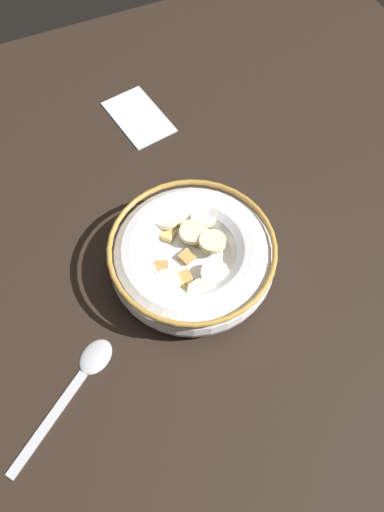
{
  "coord_description": "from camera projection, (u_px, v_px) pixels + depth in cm",
  "views": [
    {
      "loc": [
        26.51,
        -11.66,
        52.95
      ],
      "look_at": [
        0.0,
        0.0,
        3.0
      ],
      "focal_mm": 36.5,
      "sensor_mm": 36.0,
      "label": 1
    }
  ],
  "objects": [
    {
      "name": "ground_plane",
      "position": [
        192.0,
        273.0,
        0.61
      ],
      "size": [
        96.29,
        96.29,
        2.0
      ],
      "primitive_type": "cube",
      "color": "black"
    },
    {
      "name": "cereal_bowl",
      "position": [
        192.0,
        257.0,
        0.58
      ],
      "size": [
        18.56,
        18.56,
        5.09
      ],
      "color": "white",
      "rests_on": "ground_plane"
    },
    {
      "name": "spoon",
      "position": [
        82.0,
        374.0,
        0.54
      ],
      "size": [
        10.91,
        14.12,
        0.8
      ],
      "color": "#B7B7BC",
      "rests_on": "ground_plane"
    },
    {
      "name": "folded_napkin",
      "position": [
        139.0,
        116.0,
        0.72
      ],
      "size": [
        11.39,
        7.98,
        0.3
      ],
      "primitive_type": "cube",
      "rotation": [
        0.0,
        0.0,
        0.17
      ],
      "color": "silver",
      "rests_on": "ground_plane"
    }
  ]
}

